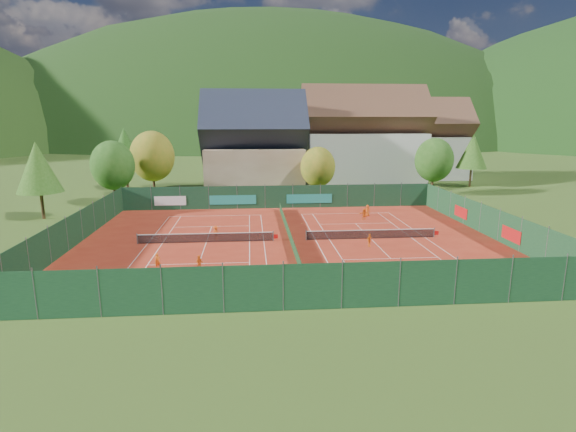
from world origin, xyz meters
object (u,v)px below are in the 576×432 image
(player_left_mid, at_px, (199,263))
(player_right_near, at_px, (369,240))
(hotel_block_b, at_px, (423,144))
(player_left_near, at_px, (158,261))
(chalet, at_px, (254,150))
(player_right_far_a, at_px, (367,211))
(hotel_block_a, at_px, (363,142))
(player_left_far, at_px, (216,233))
(player_right_far_b, at_px, (364,214))
(ball_hopper, at_px, (443,267))

(player_left_mid, distance_m, player_right_near, 15.85)
(hotel_block_b, relative_size, player_left_near, 13.44)
(chalet, distance_m, player_left_near, 38.74)
(player_left_mid, bearing_deg, player_right_far_a, 45.93)
(hotel_block_a, distance_m, player_left_far, 42.52)
(chalet, distance_m, hotel_block_a, 19.94)
(player_left_far, xyz_separation_m, player_right_near, (14.28, -3.59, -0.09))
(hotel_block_a, distance_m, hotel_block_b, 16.14)
(hotel_block_b, xyz_separation_m, player_right_near, (-22.86, -46.63, -6.02))
(player_right_far_b, bearing_deg, hotel_block_b, -121.99)
(chalet, height_order, hotel_block_b, chalet)
(player_right_near, xyz_separation_m, player_right_far_a, (3.14, 12.75, 0.10))
(hotel_block_b, distance_m, player_left_far, 57.16)
(player_left_mid, bearing_deg, ball_hopper, -6.59)
(player_left_far, height_order, player_right_far_b, player_left_far)
(player_left_near, xyz_separation_m, player_right_far_b, (20.50, 15.72, 0.03))
(chalet, distance_m, player_right_far_a, 24.63)
(hotel_block_b, distance_m, player_right_far_a, 39.64)
(hotel_block_b, distance_m, player_right_far_b, 41.63)
(hotel_block_b, relative_size, player_right_near, 14.38)
(hotel_block_b, height_order, player_right_near, hotel_block_b)
(player_right_far_a, bearing_deg, hotel_block_b, -106.63)
(ball_hopper, distance_m, player_left_near, 22.06)
(chalet, height_order, player_left_mid, chalet)
(player_left_near, bearing_deg, player_right_far_b, 11.04)
(hotel_block_b, relative_size, ball_hopper, 21.60)
(player_left_mid, bearing_deg, player_left_far, 86.81)
(hotel_block_b, xyz_separation_m, player_left_mid, (-37.77, -52.00, -6.01))
(ball_hopper, relative_size, player_left_near, 0.62)
(hotel_block_a, height_order, player_left_mid, hotel_block_a)
(hotel_block_b, xyz_separation_m, player_left_near, (-41.07, -51.41, -5.98))
(player_left_far, bearing_deg, chalet, -95.56)
(player_left_far, bearing_deg, player_left_mid, 88.53)
(hotel_block_b, xyz_separation_m, player_left_far, (-37.14, -43.04, -5.92))
(hotel_block_a, height_order, player_right_near, hotel_block_a)
(ball_hopper, xyz_separation_m, player_left_mid, (-18.56, 2.41, 0.05))
(hotel_block_a, relative_size, player_left_mid, 17.70)
(hotel_block_b, bearing_deg, player_left_mid, -125.99)
(chalet, xyz_separation_m, player_right_far_a, (13.29, -19.88, -5.93))
(hotel_block_a, height_order, player_left_far, hotel_block_a)
(chalet, xyz_separation_m, hotel_block_a, (19.00, 6.00, 0.76))
(ball_hopper, distance_m, player_right_far_a, 20.54)
(player_right_far_a, bearing_deg, ball_hopper, 104.97)
(player_left_mid, height_order, player_right_near, player_left_mid)
(chalet, height_order, player_right_far_a, chalet)
(player_left_near, xyz_separation_m, player_right_far_a, (21.36, 17.54, 0.06))
(player_left_mid, height_order, player_left_far, player_left_far)
(player_left_mid, xyz_separation_m, player_left_far, (0.63, 8.96, 0.09))
(hotel_block_b, bearing_deg, player_left_far, -130.79)
(chalet, relative_size, player_right_near, 13.48)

